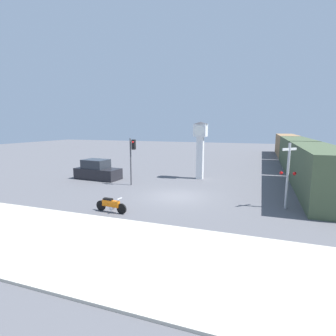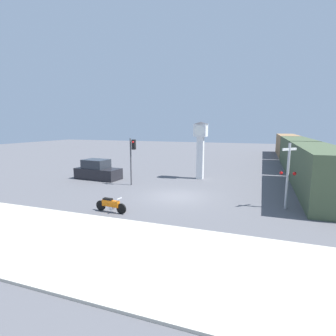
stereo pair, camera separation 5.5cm
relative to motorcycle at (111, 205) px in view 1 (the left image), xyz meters
The scene contains 8 objects.
ground_plane 5.12m from the motorcycle, 60.80° to the left, with size 120.00×120.00×0.00m, color #56565B.
sidewalk_strip 4.73m from the motorcycle, 58.12° to the right, with size 36.00×6.00×0.10m.
motorcycle is the anchor object (origin of this frame).
clock_tower 11.78m from the motorcycle, 76.76° to the left, with size 1.35×1.35×5.21m.
freight_train 24.81m from the motorcycle, 61.69° to the left, with size 2.80×38.76×3.40m.
traffic_light 7.22m from the motorcycle, 106.81° to the left, with size 0.50×0.35×3.85m.
railroad_crossing_signal 10.35m from the motorcycle, 23.37° to the left, with size 0.90×0.82×3.87m.
parked_car 9.99m from the motorcycle, 128.65° to the left, with size 4.34×2.14×1.80m.
Camera 1 is at (5.33, -16.81, 4.84)m, focal length 28.00 mm.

